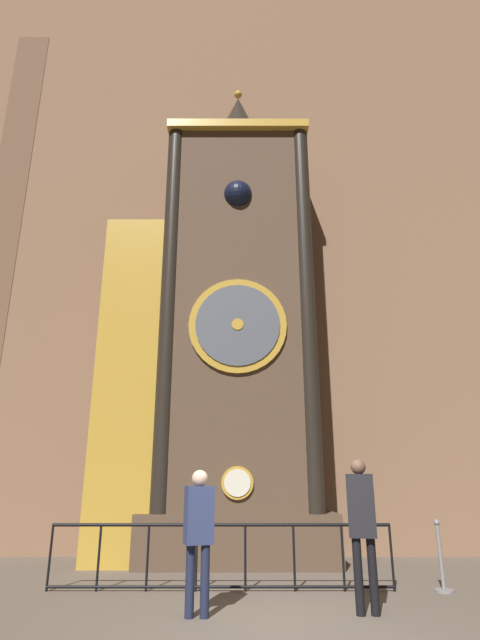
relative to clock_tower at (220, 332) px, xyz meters
The scene contains 7 objects.
ground_plane 6.46m from the clock_tower, 78.00° to the right, with size 28.00×28.00×0.00m, color brown.
cathedral_back_wall 3.54m from the clock_tower, 56.07° to the left, with size 24.00×0.32×15.73m.
clock_tower is the anchor object (origin of this frame).
railing_fence 4.75m from the clock_tower, 85.20° to the right, with size 5.14×0.05×0.93m.
visitor_near 5.28m from the clock_tower, 90.46° to the right, with size 0.39×0.32×1.68m.
visitor_far 5.53m from the clock_tower, 61.39° to the right, with size 0.38×0.28×1.81m.
stanchion_post 6.03m from the clock_tower, 34.57° to the right, with size 0.28×0.28×0.99m.
Camera 1 is at (-0.45, -6.10, 1.55)m, focal length 28.00 mm.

